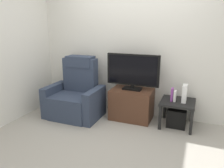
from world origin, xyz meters
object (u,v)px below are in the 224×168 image
(side_table, at_px, (178,105))
(book_middle, at_px, (175,96))
(television, at_px, (133,71))
(game_console, at_px, (185,93))
(book_leftmost, at_px, (172,95))
(subwoofer_box, at_px, (177,117))
(recliner_armchair, at_px, (76,96))
(tv_stand, at_px, (132,104))

(side_table, bearing_deg, book_middle, -159.75)
(television, bearing_deg, game_console, -1.36)
(television, relative_size, side_table, 1.71)
(television, xyz_separation_m, book_leftmost, (0.69, -0.05, -0.32))
(television, bearing_deg, side_table, -2.24)
(book_leftmost, relative_size, game_console, 0.77)
(side_table, xyz_separation_m, subwoofer_box, (-0.00, -0.00, -0.22))
(recliner_armchair, bearing_deg, side_table, 11.39)
(television, relative_size, book_leftmost, 4.32)
(book_leftmost, bearing_deg, game_console, 8.97)
(tv_stand, bearing_deg, game_console, -0.12)
(subwoofer_box, bearing_deg, recliner_armchair, -173.08)
(side_table, height_order, subwoofer_box, side_table)
(side_table, xyz_separation_m, book_leftmost, (-0.10, -0.02, 0.17))
(side_table, bearing_deg, tv_stand, 179.14)
(television, bearing_deg, subwoofer_box, -2.24)
(book_leftmost, distance_m, book_middle, 0.05)
(tv_stand, relative_size, side_table, 1.34)
(side_table, height_order, book_leftmost, book_leftmost)
(book_leftmost, xyz_separation_m, game_console, (0.19, 0.03, 0.03))
(side_table, bearing_deg, book_leftmost, -168.69)
(book_middle, bearing_deg, television, 176.04)
(book_leftmost, bearing_deg, television, 175.78)
(side_table, relative_size, subwoofer_box, 1.78)
(book_middle, bearing_deg, tv_stand, 177.52)
(tv_stand, distance_m, subwoofer_box, 0.80)
(side_table, bearing_deg, game_console, 6.34)
(tv_stand, xyz_separation_m, book_leftmost, (0.69, -0.03, 0.27))
(subwoofer_box, bearing_deg, side_table, 75.96)
(tv_stand, relative_size, recliner_armchair, 0.67)
(side_table, xyz_separation_m, game_console, (0.09, 0.01, 0.21))
(book_leftmost, bearing_deg, tv_stand, 177.35)
(book_middle, bearing_deg, side_table, 20.25)
(television, height_order, book_leftmost, television)
(side_table, relative_size, game_console, 1.95)
(tv_stand, xyz_separation_m, recliner_armchair, (-1.00, -0.23, 0.10))
(tv_stand, distance_m, recliner_armchair, 1.04)
(recliner_armchair, relative_size, game_console, 3.90)
(book_leftmost, bearing_deg, book_middle, 0.00)
(side_table, distance_m, book_middle, 0.17)
(tv_stand, relative_size, subwoofer_box, 2.38)
(tv_stand, relative_size, book_leftmost, 3.37)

